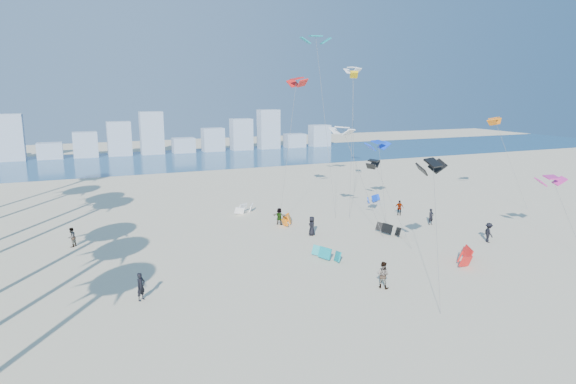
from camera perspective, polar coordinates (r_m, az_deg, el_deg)
name	(u,v)px	position (r m, az deg, el deg)	size (l,w,h in m)	color
ground	(354,338)	(27.43, 7.51, -16.06)	(220.00, 220.00, 0.00)	beige
ocean	(153,161)	(94.56, -15.04, 3.44)	(220.00, 220.00, 0.00)	navy
kitesurfer_near	(141,287)	(32.47, -16.32, -10.24)	(0.64, 0.42, 1.75)	black
kitesurfer_mid	(383,275)	(33.60, 10.68, -9.19)	(0.86, 0.67, 1.78)	gray
kitesurfers_far	(327,224)	(45.50, 4.49, -3.59)	(33.32, 13.44, 1.71)	black
grounded_kites	(350,229)	(45.43, 7.02, -4.16)	(18.17, 23.82, 0.99)	#0B868F
flying_kites	(380,104)	(50.87, 10.40, 9.73)	(27.20, 39.48, 18.54)	black
distant_skyline	(139,139)	(103.93, -16.56, 5.77)	(85.00, 3.00, 8.40)	#9EADBF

